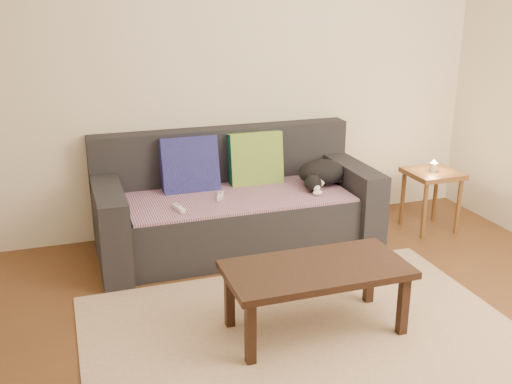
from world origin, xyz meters
TOP-DOWN VIEW (x-y plane):
  - ground at (0.00, 0.00)m, footprint 4.50×4.50m
  - back_wall at (0.00, 2.00)m, footprint 4.50×0.04m
  - sofa at (0.00, 1.57)m, footprint 2.10×0.94m
  - throw_blanket at (0.00, 1.48)m, footprint 1.66×0.74m
  - cushion_navy at (-0.31, 1.74)m, footprint 0.44×0.20m
  - cushion_green at (0.23, 1.74)m, footprint 0.43×0.16m
  - cat at (0.69, 1.50)m, footprint 0.47×0.42m
  - wii_remote_a at (-0.49, 1.30)m, footprint 0.07×0.15m
  - wii_remote_b at (-0.14, 1.46)m, footprint 0.09×0.15m
  - side_table at (1.64, 1.38)m, footprint 0.40×0.40m
  - candle at (1.64, 1.38)m, footprint 0.06×0.06m
  - rug at (0.00, 0.15)m, footprint 2.50×1.80m
  - coffee_table at (0.08, 0.21)m, footprint 1.05×0.52m

SIDE VIEW (x-z plane):
  - ground at x=0.00m, z-range 0.00..0.00m
  - rug at x=0.00m, z-range 0.00..0.01m
  - sofa at x=0.00m, z-range -0.13..0.74m
  - coffee_table at x=0.08m, z-range 0.16..0.58m
  - side_table at x=1.64m, z-range 0.16..0.67m
  - throw_blanket at x=0.00m, z-range 0.42..0.44m
  - wii_remote_a at x=-0.49m, z-range 0.44..0.47m
  - wii_remote_b at x=-0.14m, z-range 0.44..0.47m
  - cat at x=0.69m, z-range 0.44..0.64m
  - candle at x=1.64m, z-range 0.49..0.59m
  - cushion_navy at x=-0.31m, z-range 0.40..0.86m
  - cushion_green at x=0.23m, z-range 0.41..0.85m
  - back_wall at x=0.00m, z-range 0.00..2.60m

